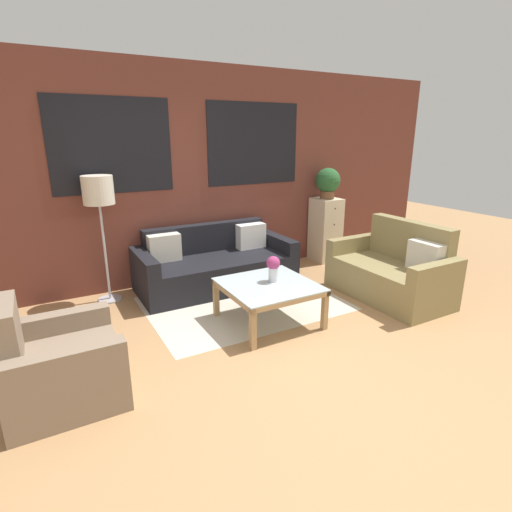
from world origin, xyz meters
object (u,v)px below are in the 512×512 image
at_px(floor_lamp, 99,196).
at_px(flower_vase, 273,267).
at_px(couch_dark, 215,266).
at_px(drawer_cabinet, 325,230).
at_px(potted_plant, 328,182).
at_px(coffee_table, 269,289).
at_px(settee_vintage, 392,272).
at_px(armchair_corner, 59,366).

bearing_deg(floor_lamp, flower_vase, -44.38).
xyz_separation_m(couch_dark, drawer_cabinet, (1.98, 0.21, 0.21)).
relative_size(couch_dark, drawer_cabinet, 2.05).
relative_size(drawer_cabinet, potted_plant, 2.13).
distance_m(coffee_table, drawer_cabinet, 2.43).
bearing_deg(floor_lamp, settee_vintage, -27.33).
xyz_separation_m(armchair_corner, floor_lamp, (0.66, 1.80, 0.99)).
bearing_deg(coffee_table, floor_lamp, 133.21).
bearing_deg(coffee_table, flower_vase, 27.49).
distance_m(armchair_corner, flower_vase, 2.17).
xyz_separation_m(settee_vintage, drawer_cabinet, (0.23, 1.60, 0.18)).
distance_m(couch_dark, drawer_cabinet, 2.00).
xyz_separation_m(couch_dark, potted_plant, (1.98, 0.21, 0.96)).
xyz_separation_m(floor_lamp, potted_plant, (3.30, 0.02, -0.02)).
relative_size(settee_vintage, coffee_table, 1.58).
bearing_deg(couch_dark, flower_vase, -83.84).
xyz_separation_m(settee_vintage, armchair_corner, (-3.72, -0.22, -0.03)).
bearing_deg(armchair_corner, settee_vintage, 3.40).
xyz_separation_m(drawer_cabinet, potted_plant, (-0.00, 0.00, 0.75)).
height_order(couch_dark, floor_lamp, floor_lamp).
bearing_deg(settee_vintage, potted_plant, 81.67).
distance_m(settee_vintage, drawer_cabinet, 1.63).
bearing_deg(settee_vintage, floor_lamp, 152.67).
height_order(couch_dark, flower_vase, couch_dark).
xyz_separation_m(armchair_corner, flower_vase, (2.11, 0.39, 0.32)).
bearing_deg(flower_vase, floor_lamp, 135.62).
xyz_separation_m(settee_vintage, flower_vase, (-1.61, 0.17, 0.29)).
height_order(drawer_cabinet, flower_vase, drawer_cabinet).
xyz_separation_m(couch_dark, flower_vase, (0.13, -1.23, 0.32)).
bearing_deg(couch_dark, potted_plant, 5.97).
bearing_deg(couch_dark, armchair_corner, -140.67).
bearing_deg(drawer_cabinet, settee_vintage, -98.33).
height_order(coffee_table, floor_lamp, floor_lamp).
height_order(settee_vintage, armchair_corner, settee_vintage).
bearing_deg(settee_vintage, couch_dark, 141.39).
relative_size(armchair_corner, potted_plant, 1.82).
xyz_separation_m(coffee_table, flower_vase, (0.08, 0.04, 0.23)).
bearing_deg(flower_vase, settee_vintage, -5.88).
distance_m(armchair_corner, potted_plant, 4.46).
height_order(settee_vintage, flower_vase, settee_vintage).
height_order(floor_lamp, potted_plant, floor_lamp).
relative_size(potted_plant, flower_vase, 1.67).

